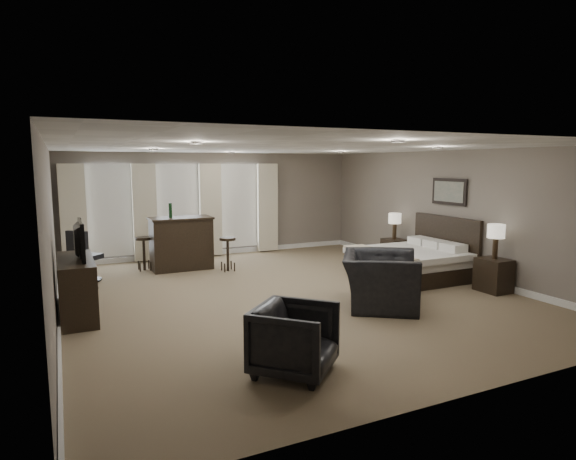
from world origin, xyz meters
name	(u,v)px	position (x,y,z in m)	size (l,w,h in m)	color
room	(288,222)	(0.00, 0.00, 1.30)	(7.60, 8.60, 2.64)	brown
window_bay	(178,210)	(-1.00, 4.11, 1.20)	(5.25, 0.20, 2.30)	silver
bed	(404,249)	(2.58, -0.02, 0.62)	(1.94, 1.85, 1.24)	silver
nightstand_near	(494,275)	(3.47, -1.47, 0.30)	(0.46, 0.56, 0.61)	black
nightstand_far	(394,251)	(3.47, 1.43, 0.28)	(0.42, 0.52, 0.56)	black
lamp_near	(496,242)	(3.47, -1.47, 0.93)	(0.31, 0.31, 0.63)	beige
lamp_far	(395,226)	(3.47, 1.43, 0.87)	(0.30, 0.30, 0.61)	beige
wall_art	(449,192)	(3.70, -0.02, 1.75)	(0.04, 0.96, 0.56)	slate
dresser	(77,288)	(-3.45, 0.20, 0.45)	(0.50, 1.56, 0.90)	black
tv	(75,254)	(-3.45, 0.20, 0.97)	(1.00, 0.57, 0.13)	black
armchair_near	(380,271)	(1.04, -1.33, 0.59)	(1.35, 0.88, 1.18)	black
armchair_far	(295,336)	(-1.35, -3.02, 0.43)	(0.83, 0.78, 0.86)	black
bar_counter	(181,243)	(-1.23, 2.88, 0.59)	(1.34, 0.70, 1.17)	black
bar_stool_left	(144,254)	(-2.00, 3.13, 0.37)	(0.35, 0.35, 0.74)	black
bar_stool_right	(228,254)	(-0.36, 2.27, 0.37)	(0.35, 0.35, 0.74)	black
desk_chair	(86,256)	(-3.20, 2.54, 0.53)	(0.54, 0.54, 1.05)	black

